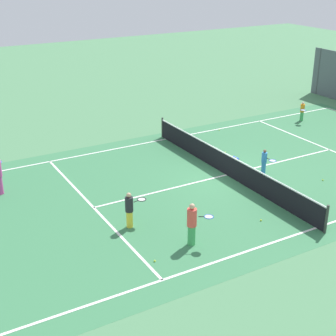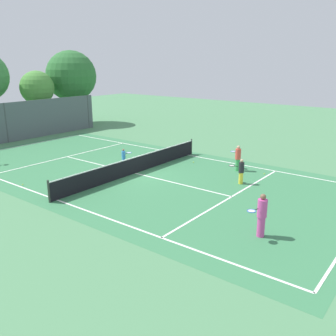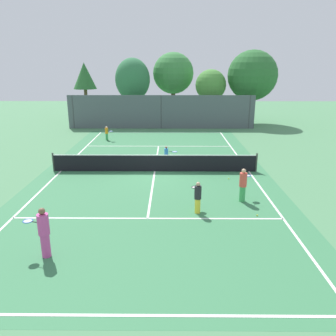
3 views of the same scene
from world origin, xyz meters
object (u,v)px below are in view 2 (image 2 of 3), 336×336
at_px(tennis_ball_5, 126,156).
at_px(tennis_ball_6, 264,174).
at_px(player_3, 262,215).
at_px(tennis_ball_4, 138,165).
at_px(ball_crate, 114,171).
at_px(tennis_ball_3, 23,184).
at_px(player_4, 238,158).
at_px(tennis_ball_2, 88,177).
at_px(player_0, 124,157).
at_px(player_1, 241,171).
at_px(tennis_ball_1, 194,162).

relative_size(tennis_ball_5, tennis_ball_6, 1.00).
relative_size(player_3, tennis_ball_5, 25.76).
xyz_separation_m(tennis_ball_4, tennis_ball_6, (3.17, -7.13, 0.00)).
bearing_deg(player_3, ball_crate, 77.34).
xyz_separation_m(ball_crate, tennis_ball_3, (-4.45, 2.36, -0.15)).
bearing_deg(player_4, tennis_ball_3, 140.42).
relative_size(ball_crate, tennis_ball_2, 6.45).
relative_size(ball_crate, tennis_ball_3, 6.45).
height_order(tennis_ball_4, tennis_ball_6, same).
xyz_separation_m(player_0, tennis_ball_5, (1.91, 1.73, -0.56)).
distance_m(tennis_ball_3, tennis_ball_5, 7.87).
relative_size(tennis_ball_3, tennis_ball_6, 1.00).
relative_size(player_0, player_3, 0.67).
height_order(player_0, tennis_ball_4, player_0).
xyz_separation_m(player_1, tennis_ball_1, (2.04, 4.40, -0.68)).
xyz_separation_m(player_1, tennis_ball_3, (-7.33, 9.11, -0.68)).
xyz_separation_m(tennis_ball_4, tennis_ball_5, (1.27, 2.28, 0.00)).
bearing_deg(player_1, tennis_ball_2, 120.45).
distance_m(player_0, player_4, 7.01).
relative_size(player_4, tennis_ball_6, 23.49).
relative_size(ball_crate, tennis_ball_6, 6.45).
xyz_separation_m(tennis_ball_1, tennis_ball_6, (0.41, -4.71, 0.00)).
xyz_separation_m(tennis_ball_2, tennis_ball_5, (4.87, 1.73, 0.00)).
bearing_deg(tennis_ball_4, player_0, 139.70).
xyz_separation_m(player_3, tennis_ball_6, (7.62, 3.14, -0.84)).
xyz_separation_m(player_4, tennis_ball_6, (0.31, -1.61, -0.77)).
relative_size(player_3, tennis_ball_2, 25.76).
relative_size(player_1, player_3, 0.81).
xyz_separation_m(tennis_ball_3, tennis_ball_6, (9.77, -9.43, 0.00)).
height_order(player_3, tennis_ball_4, player_3).
height_order(player_0, tennis_ball_6, player_0).
height_order(ball_crate, tennis_ball_5, ball_crate).
bearing_deg(tennis_ball_3, player_4, -39.58).
bearing_deg(tennis_ball_2, player_3, -94.45).
bearing_deg(tennis_ball_4, tennis_ball_2, 171.37).
bearing_deg(tennis_ball_4, tennis_ball_3, 160.79).
bearing_deg(tennis_ball_2, tennis_ball_3, 149.69).
distance_m(player_0, ball_crate, 1.68).
height_order(tennis_ball_4, tennis_ball_5, same).
relative_size(player_0, ball_crate, 2.68).
height_order(player_0, player_3, player_3).
distance_m(tennis_ball_4, tennis_ball_6, 7.81).
relative_size(ball_crate, tennis_ball_5, 6.45).
height_order(tennis_ball_1, tennis_ball_6, same).
relative_size(player_1, tennis_ball_2, 20.76).
xyz_separation_m(player_1, player_3, (-5.17, -3.46, 0.17)).
relative_size(player_1, tennis_ball_3, 20.76).
bearing_deg(player_0, tennis_ball_2, 179.99).
height_order(ball_crate, tennis_ball_2, ball_crate).
xyz_separation_m(tennis_ball_2, tennis_ball_4, (3.60, -0.55, 0.00)).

